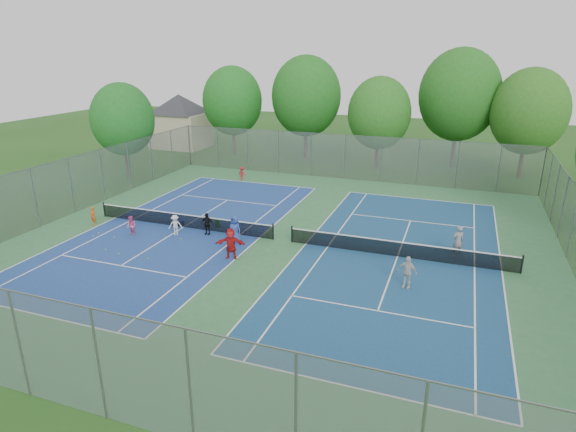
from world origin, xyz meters
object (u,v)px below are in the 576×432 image
(ball_crate, at_px, (181,223))
(instructor, at_px, (458,241))
(net_right, at_px, (398,249))
(net_left, at_px, (183,221))
(ball_hopper, at_px, (218,223))

(ball_crate, distance_m, instructor, 17.52)
(net_right, bearing_deg, net_left, 180.00)
(net_right, bearing_deg, ball_crate, 179.07)
(ball_crate, xyz_separation_m, instructor, (17.48, 0.98, 0.76))
(ball_hopper, bearing_deg, net_left, -155.63)
(net_left, bearing_deg, net_right, 0.00)
(ball_crate, bearing_deg, instructor, 3.22)
(net_right, xyz_separation_m, ball_crate, (-14.34, 0.23, -0.29))
(net_right, relative_size, ball_hopper, 25.22)
(net_left, relative_size, instructor, 6.96)
(net_left, distance_m, instructor, 17.18)
(net_right, xyz_separation_m, ball_hopper, (-11.95, 0.93, -0.20))
(net_right, height_order, ball_crate, net_right)
(net_right, height_order, instructor, instructor)
(instructor, bearing_deg, net_right, -7.31)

